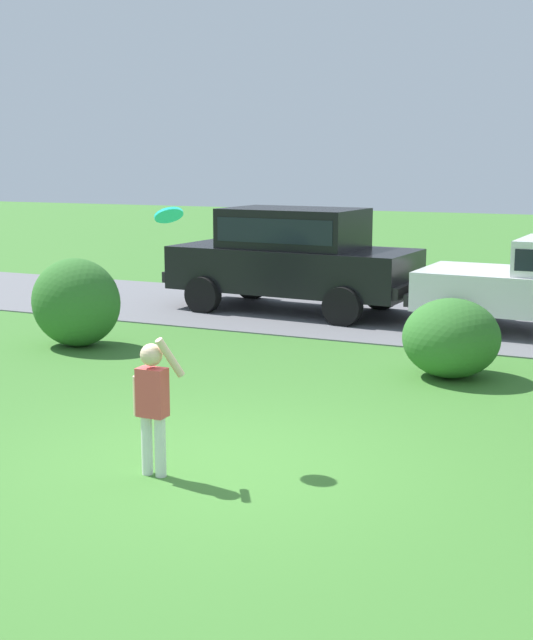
{
  "coord_description": "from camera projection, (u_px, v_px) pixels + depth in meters",
  "views": [
    {
      "loc": [
        3.63,
        -6.83,
        2.79
      ],
      "look_at": [
        -0.19,
        1.5,
        1.1
      ],
      "focal_mm": 48.8,
      "sensor_mm": 36.0,
      "label": 1
    }
  ],
  "objects": [
    {
      "name": "child_thrower",
      "position": [
        153.0,
        398.0,
        7.69
      ],
      "size": [
        0.45,
        0.27,
        1.29
      ],
      "color": "white",
      "rests_on": "ground"
    },
    {
      "name": "driveway_strip",
      "position": [
        429.0,
        322.0,
        15.17
      ],
      "size": [
        28.0,
        4.4,
        0.02
      ],
      "primitive_type": "cube",
      "color": "slate",
      "rests_on": "ground"
    },
    {
      "name": "frisbee",
      "position": [
        169.0,
        215.0,
        8.23
      ],
      "size": [
        0.3,
        0.27,
        0.23
      ],
      "color": "#1EB7B2"
    },
    {
      "name": "parked_suv",
      "position": [
        293.0,
        254.0,
        16.07
      ],
      "size": [
        4.79,
        2.29,
        1.92
      ],
      "color": "black",
      "rests_on": "ground"
    },
    {
      "name": "shrub_centre_left",
      "position": [
        452.0,
        340.0,
        11.31
      ],
      "size": [
        1.26,
        1.28,
        1.04
      ],
      "color": "#33702B",
      "rests_on": "ground"
    },
    {
      "name": "ground_plane",
      "position": [
        218.0,
        464.0,
        8.1
      ],
      "size": [
        80.0,
        80.0,
        0.0
      ],
      "primitive_type": "plane",
      "color": "#3D752D"
    },
    {
      "name": "shrub_near_tree",
      "position": [
        76.0,
        302.0,
        13.13
      ],
      "size": [
        1.4,
        1.17,
        1.34
      ],
      "color": "#33702B",
      "rests_on": "ground"
    }
  ]
}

